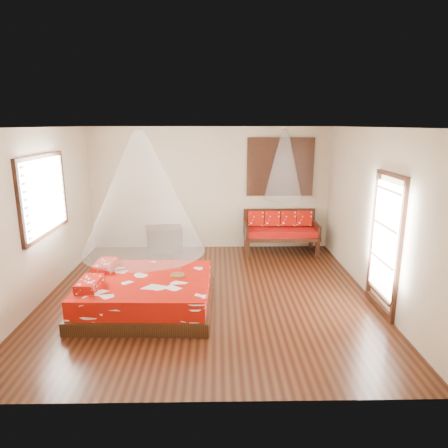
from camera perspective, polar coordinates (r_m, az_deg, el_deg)
The scene contains 10 objects.
room at distance 6.54m, azimuth -2.37°, elevation 1.28°, with size 5.54×5.54×2.84m.
bed at distance 6.52m, azimuth -11.12°, elevation -9.68°, with size 2.10×1.91×0.64m.
daybed at distance 9.17m, azimuth 8.08°, elevation -0.77°, with size 1.66×0.74×0.94m.
storage_chest at distance 9.27m, azimuth -8.52°, elevation -2.13°, with size 0.93×0.75×0.56m.
shutter_panel at distance 9.26m, azimuth 8.05°, elevation 8.07°, with size 1.52×0.06×1.32m.
window_left at distance 7.27m, azimuth -24.28°, elevation 3.75°, with size 0.10×1.74×1.34m.
glazed_door at distance 6.56m, azimuth 22.00°, elevation -2.70°, with size 0.08×1.02×2.16m.
wine_tray at distance 6.42m, azimuth -6.67°, elevation -7.01°, with size 0.22×0.22×0.19m.
mosquito_net_main at distance 6.06m, azimuth -11.67°, elevation 4.31°, with size 1.85×1.85×1.80m, color white.
mosquito_net_daybed at distance 8.79m, azimuth 8.54°, elevation 8.39°, with size 0.84×0.84×1.50m, color white.
Camera 1 is at (0.16, -6.38, 2.85)m, focal length 32.00 mm.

